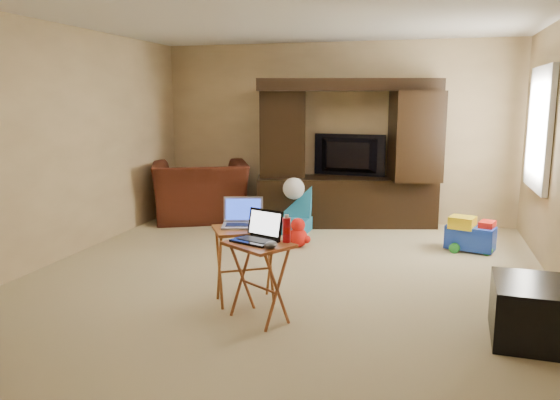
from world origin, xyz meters
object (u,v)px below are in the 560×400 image
(television, at_px, (348,155))
(mouse_right, at_px, (271,245))
(ottoman, at_px, (542,313))
(laptop_left, at_px, (242,213))
(laptop_right, at_px, (255,227))
(tray_table_left, at_px, (245,265))
(push_toy, at_px, (470,234))
(entertainment_center, at_px, (346,153))
(tray_table_right, at_px, (259,282))
(recliner, at_px, (201,191))
(plush_toy, at_px, (298,232))
(child_rocker, at_px, (291,209))
(mouse_left, at_px, (264,228))
(water_bottle, at_px, (287,230))

(television, bearing_deg, mouse_right, 95.37)
(ottoman, distance_m, laptop_left, 2.40)
(television, relative_size, ottoman, 1.51)
(mouse_right, bearing_deg, laptop_right, 140.53)
(tray_table_left, xyz_separation_m, mouse_right, (0.36, -0.46, 0.32))
(push_toy, height_order, laptop_left, laptop_left)
(tray_table_left, bearing_deg, mouse_right, -82.53)
(mouse_right, bearing_deg, entertainment_center, 89.60)
(entertainment_center, height_order, television, entertainment_center)
(entertainment_center, height_order, laptop_right, entertainment_center)
(television, xyz_separation_m, tray_table_right, (-0.16, -3.63, -0.64))
(tray_table_right, height_order, mouse_right, mouse_right)
(tray_table_left, bearing_deg, recliner, 89.03)
(tray_table_left, height_order, laptop_right, laptop_right)
(recliner, bearing_deg, television, 165.32)
(plush_toy, bearing_deg, push_toy, 10.83)
(child_rocker, relative_size, mouse_left, 4.70)
(laptop_right, relative_size, mouse_left, 2.47)
(push_toy, bearing_deg, plush_toy, -151.60)
(child_rocker, height_order, laptop_right, laptop_right)
(television, xyz_separation_m, mouse_right, (-0.03, -3.75, -0.30))
(water_bottle, bearing_deg, television, 90.73)
(mouse_left, bearing_deg, plush_toy, 94.89)
(plush_toy, relative_size, water_bottle, 1.84)
(laptop_right, bearing_deg, laptop_left, 143.66)
(push_toy, xyz_separation_m, mouse_right, (-1.61, -2.66, 0.45))
(child_rocker, height_order, mouse_left, mouse_left)
(tray_table_left, distance_m, laptop_right, 0.56)
(child_rocker, xyz_separation_m, push_toy, (2.21, -0.34, -0.11))
(recliner, bearing_deg, tray_table_left, 94.38)
(water_bottle, bearing_deg, laptop_right, -165.96)
(television, distance_m, tray_table_left, 3.37)
(plush_toy, bearing_deg, tray_table_right, -84.66)
(ottoman, height_order, tray_table_left, tray_table_left)
(entertainment_center, distance_m, ottoman, 3.93)
(recliner, distance_m, tray_table_left, 3.34)
(child_rocker, relative_size, laptop_right, 1.90)
(water_bottle, bearing_deg, child_rocker, 103.38)
(laptop_left, height_order, mouse_right, laptop_left)
(tray_table_left, relative_size, tray_table_right, 1.04)
(child_rocker, bearing_deg, recliner, 168.63)
(television, height_order, push_toy, television)
(entertainment_center, distance_m, recliner, 2.14)
(recliner, distance_m, ottoman, 5.02)
(ottoman, height_order, laptop_right, laptop_right)
(entertainment_center, height_order, mouse_left, entertainment_center)
(recliner, height_order, push_toy, recliner)
(recliner, bearing_deg, laptop_left, 94.18)
(laptop_right, bearing_deg, ottoman, 25.01)
(television, bearing_deg, push_toy, 151.39)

